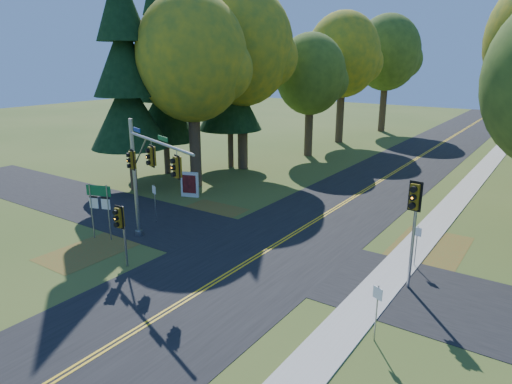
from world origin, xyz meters
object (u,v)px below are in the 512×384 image
Objects in this scene: route_sign_cluster at (99,201)px; info_kiosk at (190,185)px; traffic_mast at (146,169)px; east_signal_pole at (414,209)px.

info_kiosk is (-1.42, 8.58, -1.29)m from route_sign_cluster.
route_sign_cluster is at bearing -143.60° from traffic_mast.
east_signal_pole is 1.54× the size of route_sign_cluster.
east_signal_pole is at bearing -5.45° from route_sign_cluster.
route_sign_cluster reaches higher than info_kiosk.
traffic_mast is at bearing -80.20° from info_kiosk.
traffic_mast reaches higher than info_kiosk.
east_signal_pole reaches higher than route_sign_cluster.
traffic_mast is 12.92m from east_signal_pole.
traffic_mast reaches higher than east_signal_pole.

